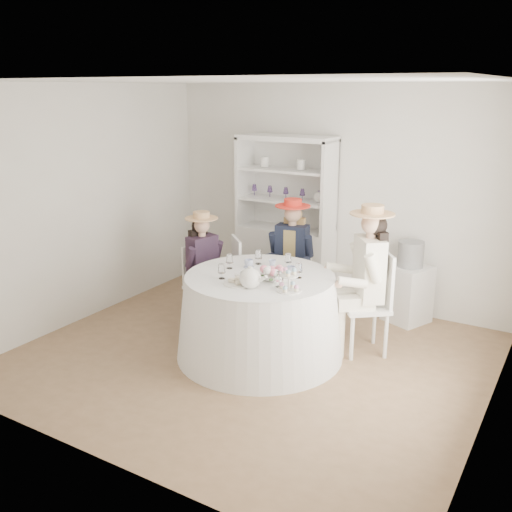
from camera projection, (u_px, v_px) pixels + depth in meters
The scene contains 23 objects.
ground at pixel (251, 357), 5.83m from camera, with size 4.50×4.50×0.00m, color brown.
ceiling at pixel (250, 81), 5.06m from camera, with size 4.50×4.50×0.00m, color white.
wall_back at pixel (334, 196), 7.09m from camera, with size 4.50×4.50×0.00m, color silver.
wall_front at pixel (95, 289), 3.80m from camera, with size 4.50×4.50×0.00m, color silver.
wall_left at pixel (84, 205), 6.55m from camera, with size 4.50×4.50×0.00m, color silver.
wall_right at pixel (502, 264), 4.34m from camera, with size 4.50×4.50×0.00m, color silver.
tea_table at pixel (260, 316), 5.76m from camera, with size 1.69×1.69×0.86m.
hutch at pixel (286, 241), 7.34m from camera, with size 1.36×0.80×2.08m.
side_table at pixel (408, 294), 6.64m from camera, with size 0.43×0.43×0.67m, color silver.
hatbox at pixel (411, 254), 6.51m from camera, with size 0.29×0.29×0.29m, color black.
guest_left at pixel (204, 261), 6.50m from camera, with size 0.53×0.50×1.31m.
guest_mid at pixel (291, 252), 6.62m from camera, with size 0.53×0.56×1.43m.
guest_right at pixel (366, 271), 5.70m from camera, with size 0.67×0.64×1.55m.
spare_chair at pixel (246, 275), 6.67m from camera, with size 0.58×0.58×0.99m.
teacup_a at pixel (249, 264), 5.88m from camera, with size 0.09×0.09×0.08m, color white.
teacup_b at pixel (272, 264), 5.88m from camera, with size 0.08×0.08×0.07m, color white.
teacup_c at pixel (291, 271), 5.66m from camera, with size 0.10×0.10×0.08m, color white.
flower_bowl at pixel (272, 278), 5.48m from camera, with size 0.22×0.22×0.06m, color white.
flower_arrangement at pixel (274, 271), 5.46m from camera, with size 0.21×0.20×0.08m.
table_teapot at pixel (250, 278), 5.28m from camera, with size 0.28×0.20×0.21m.
sandwich_plate at pixel (239, 282), 5.39m from camera, with size 0.29×0.29×0.06m.
cupcake_stand at pixel (289, 283), 5.18m from camera, with size 0.22×0.22×0.21m.
stemware_set at pixel (260, 268), 5.62m from camera, with size 0.82×0.83×0.15m.
Camera 1 is at (2.76, -4.52, 2.64)m, focal length 40.00 mm.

